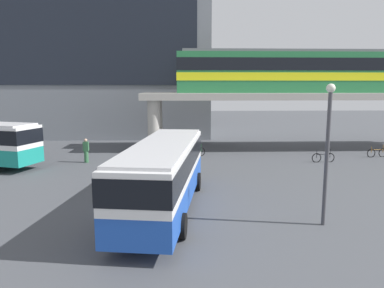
% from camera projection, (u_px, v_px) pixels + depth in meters
% --- Properties ---
extents(ground_plane, '(120.00, 120.00, 0.00)m').
position_uv_depth(ground_plane, '(157.00, 163.00, 27.64)').
color(ground_plane, '#47494F').
extents(station_building, '(30.45, 11.80, 21.90)m').
position_uv_depth(station_building, '(79.00, 42.00, 43.17)').
color(station_building, slate).
rests_on(station_building, ground_plane).
extents(elevated_platform, '(29.55, 5.85, 5.18)m').
position_uv_depth(elevated_platform, '(302.00, 101.00, 33.80)').
color(elevated_platform, '#ADA89E').
rests_on(elevated_platform, ground_plane).
extents(train, '(25.33, 2.96, 3.84)m').
position_uv_depth(train, '(314.00, 71.00, 33.42)').
color(train, '#26723F').
rests_on(train, elevated_platform).
extents(bus_main, '(4.08, 11.29, 3.22)m').
position_uv_depth(bus_main, '(164.00, 169.00, 16.74)').
color(bus_main, '#1E4CB2').
rests_on(bus_main, ground_plane).
extents(bicycle_brown, '(1.78, 0.29, 1.04)m').
position_uv_depth(bicycle_brown, '(377.00, 153.00, 29.92)').
color(bicycle_brown, black).
rests_on(bicycle_brown, ground_plane).
extents(bicycle_green, '(1.68, 0.72, 1.04)m').
position_uv_depth(bicycle_green, '(195.00, 152.00, 30.26)').
color(bicycle_green, black).
rests_on(bicycle_green, ground_plane).
extents(bicycle_black, '(1.79, 0.13, 1.04)m').
position_uv_depth(bicycle_black, '(323.00, 158.00, 27.91)').
color(bicycle_black, black).
rests_on(bicycle_black, ground_plane).
extents(pedestrian_waiting_near_stop, '(0.42, 0.32, 1.84)m').
position_uv_depth(pedestrian_waiting_near_stop, '(86.00, 151.00, 27.74)').
color(pedestrian_waiting_near_stop, '#33663F').
rests_on(pedestrian_waiting_near_stop, ground_plane).
extents(lamp_post, '(0.36, 0.36, 5.85)m').
position_uv_depth(lamp_post, '(328.00, 143.00, 14.74)').
color(lamp_post, '#3F3F44').
rests_on(lamp_post, ground_plane).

